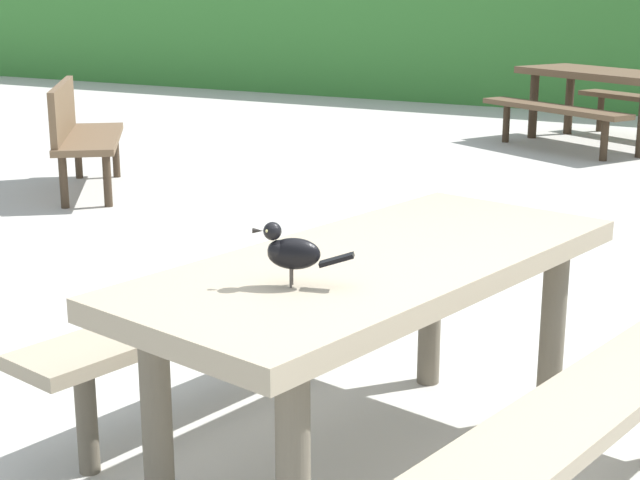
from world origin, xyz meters
TOP-DOWN VIEW (x-y plane):
  - picnic_table_foreground at (-0.37, 0.26)m, footprint 1.99×2.01m
  - bird_grackle at (-0.45, -0.16)m, footprint 0.27×0.14m
  - picnic_table_mid_right at (-1.29, 7.38)m, footprint 2.30×2.29m
  - park_bench_side at (-4.30, 3.12)m, footprint 1.20×1.38m

SIDE VIEW (x-z plane):
  - park_bench_side at x=-4.30m, z-range 0.07..0.91m
  - picnic_table_foreground at x=-0.37m, z-range 0.19..0.93m
  - picnic_table_mid_right at x=-1.29m, z-range 0.19..0.93m
  - bird_grackle at x=-0.45m, z-range 0.75..0.94m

